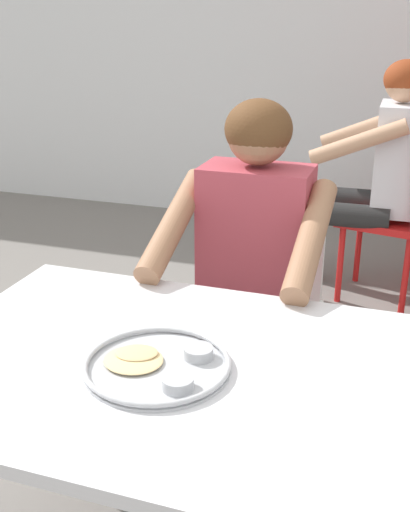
% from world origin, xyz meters
% --- Properties ---
extents(table_foreground, '(1.18, 0.79, 0.73)m').
position_xyz_m(table_foreground, '(0.00, 0.05, 0.65)').
color(table_foreground, silver).
rests_on(table_foreground, ground).
extents(thali_tray, '(0.31, 0.31, 0.03)m').
position_xyz_m(thali_tray, '(-0.04, 0.01, 0.74)').
color(thali_tray, '#B7BABF').
rests_on(thali_tray, table_foreground).
extents(chair_foreground, '(0.41, 0.41, 0.82)m').
position_xyz_m(chair_foreground, '(-0.03, 0.91, 0.49)').
color(chair_foreground, silver).
rests_on(chair_foreground, ground).
extents(diner_foreground, '(0.49, 0.55, 1.20)m').
position_xyz_m(diner_foreground, '(-0.03, 0.69, 0.72)').
color(diner_foreground, '#2D2D2D').
rests_on(diner_foreground, ground).
extents(chair_red_left, '(0.49, 0.47, 0.89)m').
position_xyz_m(chair_red_left, '(0.41, 2.13, 0.51)').
color(chair_red_left, red).
rests_on(chair_red_left, ground).
extents(patron_background, '(0.55, 0.49, 1.23)m').
position_xyz_m(patron_background, '(0.26, 2.15, 0.73)').
color(patron_background, black).
rests_on(patron_background, ground).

